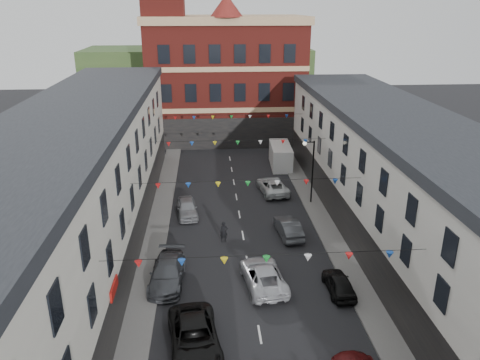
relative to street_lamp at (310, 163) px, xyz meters
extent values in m
plane|color=black|center=(-6.55, -14.00, -3.90)|extent=(160.00, 160.00, 0.00)
cube|color=#605E5B|center=(-13.45, -12.00, -3.83)|extent=(1.80, 64.00, 0.15)
cube|color=#605E5B|center=(0.35, -12.00, -3.83)|extent=(1.80, 64.00, 0.15)
cube|color=beige|center=(-18.35, -13.00, 1.10)|extent=(8.00, 56.00, 10.00)
cube|color=black|center=(-18.35, -13.00, 6.45)|extent=(8.40, 56.00, 0.70)
cube|color=black|center=(-14.30, -13.00, -2.30)|extent=(0.12, 56.00, 3.20)
cube|color=silver|center=(5.25, -13.00, 0.60)|extent=(8.00, 56.00, 9.00)
cube|color=black|center=(5.25, -13.00, 5.45)|extent=(8.40, 56.00, 0.70)
cube|color=black|center=(1.20, -13.00, -2.30)|extent=(0.12, 56.00, 3.20)
cube|color=maroon|center=(-6.55, 24.00, 3.60)|extent=(20.00, 12.00, 15.00)
cube|color=tan|center=(-6.55, 24.00, 11.60)|extent=(20.60, 12.60, 1.00)
cone|color=maroon|center=(-6.55, 19.00, 13.30)|extent=(4.00, 4.00, 2.60)
cube|color=maroon|center=(-14.05, 21.00, 8.10)|extent=(5.00, 5.00, 24.00)
cube|color=#304D24|center=(-10.55, 48.00, 1.10)|extent=(40.00, 14.00, 10.00)
cylinder|color=black|center=(0.25, 0.00, -0.90)|extent=(0.14, 0.14, 6.00)
cylinder|color=black|center=(-0.15, 0.00, 2.00)|extent=(0.90, 0.10, 0.10)
sphere|color=beige|center=(-0.60, 0.00, 1.90)|extent=(0.36, 0.36, 0.36)
imported|color=black|center=(-10.15, -18.95, -3.12)|extent=(3.26, 5.90, 1.56)
imported|color=#414449|center=(-12.05, -12.37, -3.15)|extent=(2.45, 5.35, 1.52)
imported|color=gray|center=(-11.11, -1.83, -3.19)|extent=(2.19, 4.40, 1.44)
imported|color=black|center=(-1.05, -14.26, -3.27)|extent=(1.59, 3.77, 1.27)
imported|color=#43464A|center=(-2.95, -6.25, -3.20)|extent=(1.94, 4.43, 1.41)
imported|color=silver|center=(-2.95, 2.87, -3.19)|extent=(3.02, 5.39, 1.42)
imported|color=silver|center=(-5.78, -13.11, -3.17)|extent=(3.05, 5.52, 1.46)
cube|color=silver|center=(-0.95, 10.77, -2.66)|extent=(2.43, 5.72, 2.49)
imported|color=black|center=(-8.10, -6.91, -3.07)|extent=(0.65, 0.47, 1.67)
camera|label=1|loc=(-9.21, -39.30, 13.40)|focal=35.00mm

